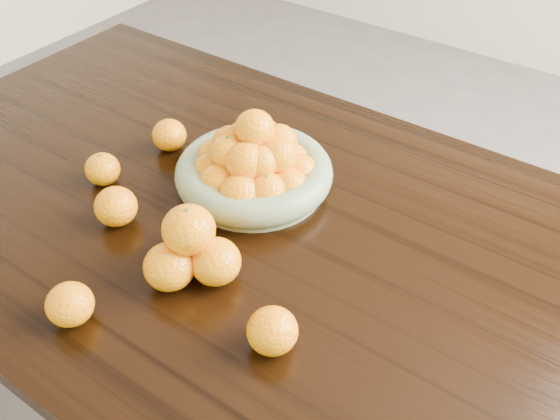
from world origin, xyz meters
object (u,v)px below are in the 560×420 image
Objects in this scene: fruit_bowl at (253,166)px; dining_table at (297,276)px; orange_pyramid at (191,248)px; loose_orange_0 at (103,169)px.

dining_table is at bearing -27.13° from fruit_bowl.
dining_table is 0.25m from orange_pyramid.
orange_pyramid is at bearing -122.27° from dining_table.
orange_pyramid reaches higher than dining_table.
fruit_bowl is 1.95× the size of orange_pyramid.
fruit_bowl is at bearing 32.27° from loose_orange_0.
orange_pyramid is 0.34m from loose_orange_0.
dining_table is 0.46m from loose_orange_0.
orange_pyramid is at bearing -15.26° from loose_orange_0.
orange_pyramid is (-0.11, -0.17, 0.15)m from dining_table.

